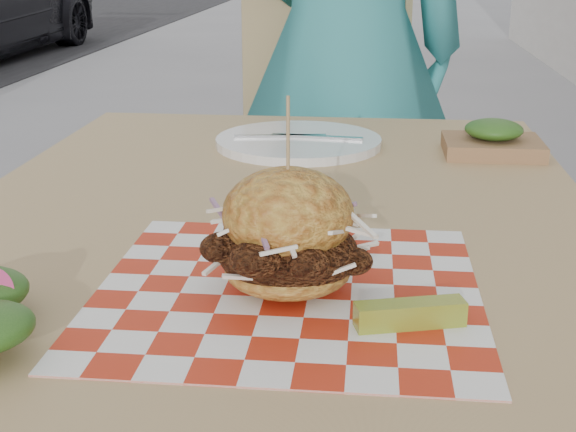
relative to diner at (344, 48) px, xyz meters
name	(u,v)px	position (x,y,z in m)	size (l,w,h in m)	color
diner	(344,48)	(0.00, 0.00, 0.00)	(0.61, 0.40, 1.67)	teal
patio_table	(272,277)	(-0.05, -1.00, -0.16)	(0.80, 1.20, 0.75)	tan
patio_chair	(315,160)	(-0.07, 0.03, -0.28)	(0.49, 0.50, 0.95)	tan
paper_liner	(288,290)	(-0.01, -1.21, -0.08)	(0.36, 0.36, 0.00)	red
sandwich	(288,238)	(-0.01, -1.21, -0.03)	(0.16, 0.16, 0.18)	gold
pickle_spear	(410,314)	(0.10, -1.28, -0.07)	(0.10, 0.02, 0.02)	olive
place_setting	(299,142)	(-0.05, -0.63, -0.08)	(0.27, 0.27, 0.02)	white
kraft_tray	(493,140)	(0.26, -0.66, -0.06)	(0.15, 0.12, 0.06)	olive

